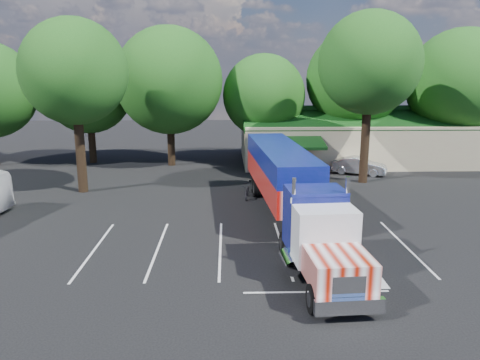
{
  "coord_description": "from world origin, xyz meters",
  "views": [
    {
      "loc": [
        0.38,
        -28.55,
        8.8
      ],
      "look_at": [
        1.2,
        0.88,
        2.0
      ],
      "focal_mm": 35.0,
      "sensor_mm": 36.0,
      "label": 1
    }
  ],
  "objects_px": {
    "bicycle": "(247,191)",
    "silver_sedan": "(359,166)",
    "semi_truck": "(288,183)",
    "woman": "(281,199)"
  },
  "relations": [
    {
      "from": "bicycle",
      "to": "silver_sedan",
      "type": "relative_size",
      "value": 0.41
    },
    {
      "from": "silver_sedan",
      "to": "woman",
      "type": "bearing_deg",
      "value": 168.75
    },
    {
      "from": "semi_truck",
      "to": "bicycle",
      "type": "xyz_separation_m",
      "value": [
        -2.14,
        5.8,
        -1.99
      ]
    },
    {
      "from": "semi_truck",
      "to": "silver_sedan",
      "type": "xyz_separation_m",
      "value": [
        8.06,
        13.55,
        -1.73
      ]
    },
    {
      "from": "woman",
      "to": "bicycle",
      "type": "distance_m",
      "value": 4.22
    },
    {
      "from": "woman",
      "to": "silver_sedan",
      "type": "bearing_deg",
      "value": -27.02
    },
    {
      "from": "woman",
      "to": "bicycle",
      "type": "bearing_deg",
      "value": 36.55
    },
    {
      "from": "woman",
      "to": "silver_sedan",
      "type": "xyz_separation_m",
      "value": [
        8.23,
        11.47,
        -0.15
      ]
    },
    {
      "from": "bicycle",
      "to": "silver_sedan",
      "type": "distance_m",
      "value": 12.81
    },
    {
      "from": "semi_truck",
      "to": "bicycle",
      "type": "distance_m",
      "value": 6.49
    }
  ]
}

